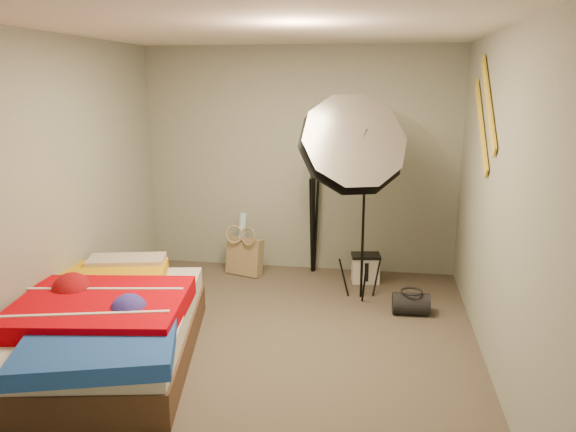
% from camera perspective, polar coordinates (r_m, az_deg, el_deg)
% --- Properties ---
extents(floor, '(4.00, 4.00, 0.00)m').
position_cam_1_polar(floor, '(4.77, -2.42, -12.83)').
color(floor, brown).
rests_on(floor, ground).
extents(ceiling, '(4.00, 4.00, 0.00)m').
position_cam_1_polar(ceiling, '(4.29, -2.76, 18.66)').
color(ceiling, silver).
rests_on(ceiling, wall_back).
extents(wall_back, '(3.50, 0.00, 3.50)m').
position_cam_1_polar(wall_back, '(6.30, 1.17, 5.64)').
color(wall_back, gray).
rests_on(wall_back, floor).
extents(wall_front, '(3.50, 0.00, 3.50)m').
position_cam_1_polar(wall_front, '(2.51, -12.07, -7.01)').
color(wall_front, gray).
rests_on(wall_front, floor).
extents(wall_left, '(0.00, 4.00, 4.00)m').
position_cam_1_polar(wall_left, '(5.01, -22.57, 2.55)').
color(wall_left, gray).
rests_on(wall_left, floor).
extents(wall_right, '(0.00, 4.00, 4.00)m').
position_cam_1_polar(wall_right, '(4.35, 20.59, 1.19)').
color(wall_right, gray).
rests_on(wall_right, floor).
extents(tote_bag, '(0.45, 0.31, 0.43)m').
position_cam_1_polar(tote_bag, '(6.31, -4.42, -4.11)').
color(tote_bag, '#9B835D').
rests_on(tote_bag, floor).
extents(wrapping_roll, '(0.14, 0.21, 0.69)m').
position_cam_1_polar(wrapping_roll, '(6.31, -4.78, -2.80)').
color(wrapping_roll, '#5598CF').
rests_on(wrapping_roll, floor).
extents(camera_case, '(0.31, 0.24, 0.28)m').
position_cam_1_polar(camera_case, '(6.13, 7.87, -5.37)').
color(camera_case, silver).
rests_on(camera_case, floor).
extents(duffel_bag, '(0.35, 0.22, 0.21)m').
position_cam_1_polar(duffel_bag, '(5.40, 12.38, -8.69)').
color(duffel_bag, black).
rests_on(duffel_bag, floor).
extents(wall_stripe_upper, '(0.02, 0.91, 0.78)m').
position_cam_1_polar(wall_stripe_upper, '(4.86, 19.71, 10.81)').
color(wall_stripe_upper, gold).
rests_on(wall_stripe_upper, wall_right).
extents(wall_stripe_lower, '(0.02, 0.91, 0.78)m').
position_cam_1_polar(wall_stripe_lower, '(5.11, 19.05, 8.70)').
color(wall_stripe_lower, gold).
rests_on(wall_stripe_lower, wall_right).
extents(bed, '(1.77, 2.26, 0.57)m').
position_cam_1_polar(bed, '(4.63, -18.31, -10.50)').
color(bed, '#4D3323').
rests_on(bed, floor).
extents(photo_umbrella, '(1.14, 0.97, 2.12)m').
position_cam_1_polar(photo_umbrella, '(5.22, 6.44, 6.93)').
color(photo_umbrella, black).
rests_on(photo_umbrella, floor).
extents(camera_tripod, '(0.09, 0.09, 1.17)m').
position_cam_1_polar(camera_tripod, '(6.27, 2.61, 0.23)').
color(camera_tripod, black).
rests_on(camera_tripod, floor).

